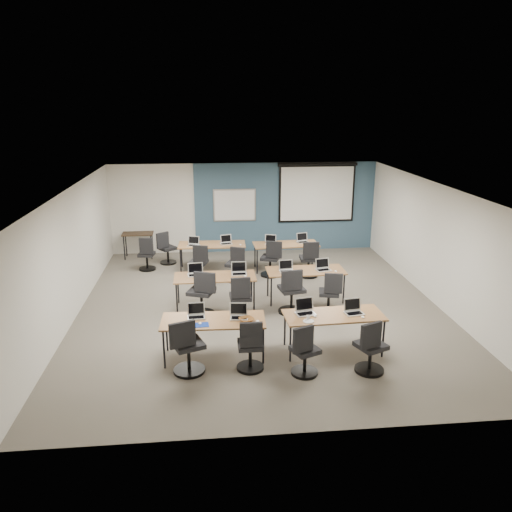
{
  "coord_description": "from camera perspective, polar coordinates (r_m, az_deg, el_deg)",
  "views": [
    {
      "loc": [
        -1.12,
        -10.33,
        4.43
      ],
      "look_at": [
        -0.05,
        0.4,
        1.08
      ],
      "focal_mm": 35.0,
      "sensor_mm": 36.0,
      "label": 1
    }
  ],
  "objects": [
    {
      "name": "mouse_7",
      "position": [
        11.48,
        9.09,
        -1.72
      ],
      "size": [
        0.07,
        0.1,
        0.03
      ],
      "primitive_type": "ellipsoid",
      "rotation": [
        0.0,
        0.0,
        -0.2
      ],
      "color": "white",
      "rests_on": "training_table_mid_right"
    },
    {
      "name": "task_chair_9",
      "position": [
        12.75,
        -2.36,
        -1.26
      ],
      "size": [
        0.49,
        0.46,
        0.95
      ],
      "rotation": [
        0.0,
        0.0,
        -0.39
      ],
      "color": "black",
      "rests_on": "floor"
    },
    {
      "name": "laptop_0",
      "position": [
        9.06,
        -6.85,
        -6.57
      ],
      "size": [
        0.31,
        0.27,
        0.24
      ],
      "rotation": [
        0.0,
        0.0,
        0.06
      ],
      "color": "silver",
      "rests_on": "training_table_front_left"
    },
    {
      "name": "mouse_8",
      "position": [
        13.36,
        -6.14,
        1.11
      ],
      "size": [
        0.06,
        0.1,
        0.03
      ],
      "primitive_type": "ellipsoid",
      "rotation": [
        0.0,
        0.0,
        -0.06
      ],
      "color": "white",
      "rests_on": "training_table_back_left"
    },
    {
      "name": "laptop_7",
      "position": [
        11.55,
        7.67,
        -1.28
      ],
      "size": [
        0.33,
        0.28,
        0.25
      ],
      "rotation": [
        0.0,
        0.0,
        0.2
      ],
      "color": "silver",
      "rests_on": "training_table_mid_right"
    },
    {
      "name": "laptop_4",
      "position": [
        11.19,
        -6.94,
        -1.85
      ],
      "size": [
        0.34,
        0.29,
        0.26
      ],
      "rotation": [
        0.0,
        0.0,
        0.13
      ],
      "color": "#B0B0B5",
      "rests_on": "training_table_mid_left"
    },
    {
      "name": "task_chair_8",
      "position": [
        12.92,
        -6.52,
        -1.06
      ],
      "size": [
        0.5,
        0.48,
        0.97
      ],
      "rotation": [
        0.0,
        0.0,
        -0.33
      ],
      "color": "black",
      "rests_on": "floor"
    },
    {
      "name": "task_chair_3",
      "position": [
        8.77,
        12.93,
        -10.55
      ],
      "size": [
        0.54,
        0.5,
        0.99
      ],
      "rotation": [
        0.0,
        0.0,
        0.4
      ],
      "color": "black",
      "rests_on": "floor"
    },
    {
      "name": "task_chair_1",
      "position": [
        8.63,
        -0.64,
        -10.65
      ],
      "size": [
        0.47,
        0.47,
        0.96
      ],
      "rotation": [
        0.0,
        0.0,
        -0.0
      ],
      "color": "black",
      "rests_on": "floor"
    },
    {
      "name": "mouse_11",
      "position": [
        13.65,
        6.08,
        1.47
      ],
      "size": [
        0.08,
        0.11,
        0.03
      ],
      "primitive_type": "ellipsoid",
      "rotation": [
        0.0,
        0.0,
        0.29
      ],
      "color": "white",
      "rests_on": "training_table_back_right"
    },
    {
      "name": "task_chair_10",
      "position": [
        13.12,
        1.74,
        -0.62
      ],
      "size": [
        0.54,
        0.52,
        1.0
      ],
      "rotation": [
        0.0,
        0.0,
        -0.35
      ],
      "color": "black",
      "rests_on": "floor"
    },
    {
      "name": "training_table_mid_right",
      "position": [
        11.52,
        5.68,
        -1.82
      ],
      "size": [
        1.79,
        0.74,
        0.73
      ],
      "rotation": [
        0.0,
        0.0,
        0.01
      ],
      "color": "#A57539",
      "rests_on": "floor"
    },
    {
      "name": "mouse_6",
      "position": [
        11.16,
        4.31,
        -2.11
      ],
      "size": [
        0.08,
        0.11,
        0.04
      ],
      "primitive_type": "ellipsoid",
      "rotation": [
        0.0,
        0.0,
        0.21
      ],
      "color": "white",
      "rests_on": "training_table_mid_right"
    },
    {
      "name": "whiteboard",
      "position": [
        15.08,
        -2.46,
        5.82
      ],
      "size": [
        1.28,
        0.03,
        0.98
      ],
      "color": "#ADADAD",
      "rests_on": "wall_back"
    },
    {
      "name": "wall_left",
      "position": [
        11.16,
        -20.4,
        0.1
      ],
      "size": [
        0.04,
        9.0,
        2.7
      ],
      "primitive_type": "cube",
      "color": "beige",
      "rests_on": "ground"
    },
    {
      "name": "mouse_10",
      "position": [
        13.46,
        2.42,
        1.32
      ],
      "size": [
        0.06,
        0.09,
        0.03
      ],
      "primitive_type": "ellipsoid",
      "rotation": [
        0.0,
        0.0,
        -0.05
      ],
      "color": "white",
      "rests_on": "training_table_back_right"
    },
    {
      "name": "training_table_front_left",
      "position": [
        8.96,
        -4.9,
        -7.53
      ],
      "size": [
        1.84,
        0.77,
        0.73
      ],
      "rotation": [
        0.0,
        0.0,
        -0.04
      ],
      "color": "brown",
      "rests_on": "floor"
    },
    {
      "name": "blue_accent_panel",
      "position": [
        15.3,
        3.36,
        5.59
      ],
      "size": [
        5.5,
        0.04,
        2.7
      ],
      "primitive_type": "cube",
      "color": "#3D5977",
      "rests_on": "wall_back"
    },
    {
      "name": "laptop_6",
      "position": [
        11.38,
        3.49,
        -1.44
      ],
      "size": [
        0.32,
        0.27,
        0.24
      ],
      "rotation": [
        0.0,
        0.0,
        0.1
      ],
      "color": "#B2B2B2",
      "rests_on": "training_table_mid_right"
    },
    {
      "name": "mouse_9",
      "position": [
        13.44,
        -1.78,
        1.3
      ],
      "size": [
        0.08,
        0.1,
        0.03
      ],
      "primitive_type": "ellipsoid",
      "rotation": [
        0.0,
        0.0,
        0.26
      ],
      "color": "white",
      "rests_on": "training_table_back_left"
    },
    {
      "name": "training_table_front_right",
      "position": [
        9.24,
        8.87,
        -6.87
      ],
      "size": [
        1.81,
        0.75,
        0.73
      ],
      "rotation": [
        0.0,
        0.0,
        0.05
      ],
      "color": "#A07241",
      "rests_on": "floor"
    },
    {
      "name": "laptop_2",
      "position": [
        9.19,
        5.62,
        -6.14
      ],
      "size": [
        0.35,
        0.3,
        0.27
      ],
      "rotation": [
        0.0,
        0.0,
        0.2
      ],
      "color": "#AFAFB0",
      "rests_on": "training_table_front_right"
    },
    {
      "name": "snack_plate",
      "position": [
        8.89,
        6.01,
        -7.41
      ],
      "size": [
        0.24,
        0.24,
        0.01
      ],
      "primitive_type": "cylinder",
      "rotation": [
        0.0,
        0.0,
        -0.27
      ],
      "color": "white",
      "rests_on": "training_table_front_right"
    },
    {
      "name": "mouse_0",
      "position": [
        8.8,
        -6.42,
        -7.65
      ],
      "size": [
        0.08,
        0.1,
        0.03
      ],
      "primitive_type": "ellipsoid",
      "rotation": [
        0.0,
        0.0,
        -0.32
      ],
      "color": "white",
      "rests_on": "training_table_front_left"
    },
    {
      "name": "utility_table",
      "position": [
        15.03,
        -13.35,
        2.21
      ],
      "size": [
        0.89,
        0.5,
        0.75
      ],
      "rotation": [
        0.0,
        0.0,
        0.02
      ],
      "color": "#322313",
      "rests_on": "floor"
    },
    {
      "name": "task_chair_0",
      "position": [
        8.6,
        -7.87,
        -10.68
      ],
      "size": [
        0.57,
        0.54,
        1.02
      ],
      "rotation": [
        0.0,
        0.0,
        0.36
      ],
      "color": "black",
      "rests_on": "floor"
    },
    {
      "name": "laptop_3",
      "position": [
        9.33,
        11.08,
        -6.05
      ],
      "size": [
        0.33,
        0.28,
        0.25
      ],
      "rotation": [
        0.0,
        0.0,
        0.16
      ],
      "color": "#ACACAC",
      "rests_on": "training_table_front_right"
    },
    {
      "name": "laptop_9",
      "position": [
        13.58,
        -3.44,
        1.66
      ],
      "size": [
        0.31,
        0.26,
        0.23
      ],
      "rotation": [
        0.0,
        0.0,
        0.25
      ],
      "color": "#A3A3A9",
      "rests_on": "training_table_back_left"
    },
    {
      "name": "mouse_5",
      "position": [
        11.04,
        -1.25,
        -2.29
      ],
      "size": [
        0.07,
        0.1,
        0.03
      ],
      "primitive_type": "ellipsoid",
      "rotation": [
        0.0,
        0.0,
        -0.17
      ],
      "color": "white",
      "rests_on": "training_table_mid_left"
    },
    {
      "name": "blue_mousepad",
      "position": [
        8.76,
        -6.22,
        -7.83
      ],
      "size": [
        0.26,
        0.22,
        0.01
      ],
      "primitive_type": "cube",
      "rotation": [
        0.0,
        0.0,
        0.08
      ],
      "color": "navy",
      "rests_on": "training_table_front_left"
    },
    {
      "name": "projector_screen",
      "position": [
        15.32,
        6.98,
        7.55
      ],
      "size": [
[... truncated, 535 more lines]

